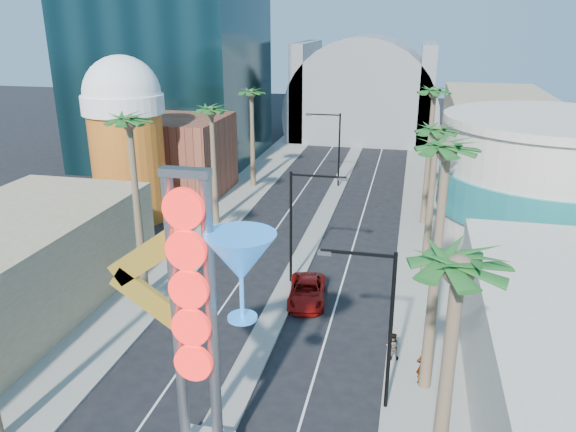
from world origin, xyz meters
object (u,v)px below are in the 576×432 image
at_px(neon_sign, 214,307).
at_px(red_pickup, 307,292).
at_px(pedestrian_a, 423,366).
at_px(pedestrian_b, 393,346).

bearing_deg(neon_sign, red_pickup, 86.98).
xyz_separation_m(red_pickup, pedestrian_a, (7.28, -7.47, 0.44)).
bearing_deg(red_pickup, pedestrian_b, -52.22).
height_order(neon_sign, pedestrian_a, neon_sign).
relative_size(neon_sign, red_pickup, 2.51).
distance_m(red_pickup, pedestrian_b, 8.00).
relative_size(neon_sign, pedestrian_b, 8.26).
height_order(red_pickup, pedestrian_a, pedestrian_a).
bearing_deg(pedestrian_a, neon_sign, 27.62).
bearing_deg(pedestrian_b, pedestrian_a, 120.30).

